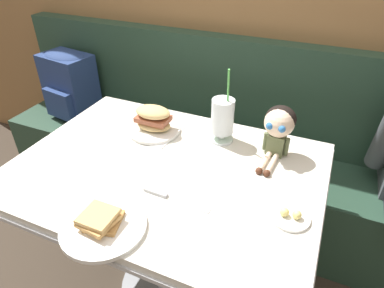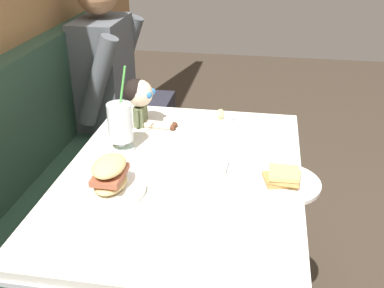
{
  "view_description": "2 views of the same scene",
  "coord_description": "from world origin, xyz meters",
  "px_view_note": "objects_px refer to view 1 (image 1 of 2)",
  "views": [
    {
      "loc": [
        0.48,
        -0.67,
        1.49
      ],
      "look_at": [
        0.07,
        0.26,
        0.81
      ],
      "focal_mm": 31.44,
      "sensor_mm": 36.0,
      "label": 1
    },
    {
      "loc": [
        -1.32,
        -0.08,
        1.53
      ],
      "look_at": [
        0.01,
        0.15,
        0.84
      ],
      "focal_mm": 42.95,
      "sensor_mm": 36.0,
      "label": 2
    }
  ],
  "objects_px": {
    "seated_doll": "(279,125)",
    "backpack": "(69,83)",
    "sandwich_plate": "(153,122)",
    "butter_knife": "(165,195)",
    "milkshake_glass": "(222,119)",
    "toast_plate": "(103,225)",
    "butter_saucer": "(290,216)"
  },
  "relations": [
    {
      "from": "milkshake_glass",
      "to": "seated_doll",
      "type": "height_order",
      "value": "milkshake_glass"
    },
    {
      "from": "sandwich_plate",
      "to": "butter_knife",
      "type": "distance_m",
      "value": 0.41
    },
    {
      "from": "butter_knife",
      "to": "backpack",
      "type": "bearing_deg",
      "value": 144.7
    },
    {
      "from": "milkshake_glass",
      "to": "seated_doll",
      "type": "bearing_deg",
      "value": -3.41
    },
    {
      "from": "toast_plate",
      "to": "seated_doll",
      "type": "xyz_separation_m",
      "value": [
        0.38,
        0.57,
        0.11
      ]
    },
    {
      "from": "sandwich_plate",
      "to": "butter_knife",
      "type": "xyz_separation_m",
      "value": [
        0.23,
        -0.34,
        -0.04
      ]
    },
    {
      "from": "sandwich_plate",
      "to": "butter_knife",
      "type": "relative_size",
      "value": 0.93
    },
    {
      "from": "toast_plate",
      "to": "sandwich_plate",
      "type": "height_order",
      "value": "sandwich_plate"
    },
    {
      "from": "toast_plate",
      "to": "butter_knife",
      "type": "bearing_deg",
      "value": 62.13
    },
    {
      "from": "toast_plate",
      "to": "sandwich_plate",
      "type": "distance_m",
      "value": 0.55
    },
    {
      "from": "backpack",
      "to": "sandwich_plate",
      "type": "bearing_deg",
      "value": -26.16
    },
    {
      "from": "milkshake_glass",
      "to": "butter_saucer",
      "type": "xyz_separation_m",
      "value": [
        0.33,
        -0.33,
        -0.09
      ]
    },
    {
      "from": "milkshake_glass",
      "to": "sandwich_plate",
      "type": "height_order",
      "value": "milkshake_glass"
    },
    {
      "from": "butter_saucer",
      "to": "sandwich_plate",
      "type": "bearing_deg",
      "value": 155.97
    },
    {
      "from": "sandwich_plate",
      "to": "butter_saucer",
      "type": "relative_size",
      "value": 1.83
    },
    {
      "from": "butter_knife",
      "to": "milkshake_glass",
      "type": "bearing_deg",
      "value": 82.03
    },
    {
      "from": "seated_doll",
      "to": "butter_knife",
      "type": "bearing_deg",
      "value": -125.86
    },
    {
      "from": "toast_plate",
      "to": "milkshake_glass",
      "type": "xyz_separation_m",
      "value": [
        0.16,
        0.58,
        0.08
      ]
    },
    {
      "from": "butter_knife",
      "to": "sandwich_plate",
      "type": "bearing_deg",
      "value": 123.82
    },
    {
      "from": "toast_plate",
      "to": "backpack",
      "type": "height_order",
      "value": "backpack"
    },
    {
      "from": "sandwich_plate",
      "to": "milkshake_glass",
      "type": "bearing_deg",
      "value": 10.56
    },
    {
      "from": "milkshake_glass",
      "to": "seated_doll",
      "type": "distance_m",
      "value": 0.22
    },
    {
      "from": "seated_doll",
      "to": "backpack",
      "type": "relative_size",
      "value": 0.55
    },
    {
      "from": "milkshake_glass",
      "to": "backpack",
      "type": "distance_m",
      "value": 1.17
    },
    {
      "from": "sandwich_plate",
      "to": "toast_plate",
      "type": "bearing_deg",
      "value": -76.61
    },
    {
      "from": "butter_saucer",
      "to": "backpack",
      "type": "relative_size",
      "value": 0.3
    },
    {
      "from": "seated_doll",
      "to": "toast_plate",
      "type": "bearing_deg",
      "value": -123.34
    },
    {
      "from": "seated_doll",
      "to": "backpack",
      "type": "xyz_separation_m",
      "value": [
        -1.32,
        0.36,
        -0.21
      ]
    },
    {
      "from": "milkshake_glass",
      "to": "backpack",
      "type": "bearing_deg",
      "value": 162.36
    },
    {
      "from": "butter_saucer",
      "to": "butter_knife",
      "type": "distance_m",
      "value": 0.39
    },
    {
      "from": "toast_plate",
      "to": "milkshake_glass",
      "type": "relative_size",
      "value": 0.79
    },
    {
      "from": "milkshake_glass",
      "to": "backpack",
      "type": "relative_size",
      "value": 0.78
    }
  ]
}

